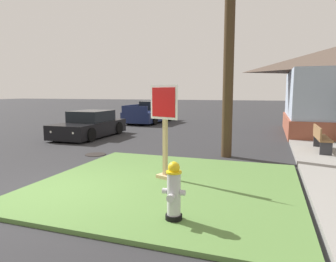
{
  "coord_description": "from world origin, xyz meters",
  "views": [
    {
      "loc": [
        4.23,
        -4.93,
        2.12
      ],
      "look_at": [
        1.23,
        3.81,
        0.93
      ],
      "focal_mm": 31.93,
      "sensor_mm": 36.0,
      "label": 1
    }
  ],
  "objects_px": {
    "stop_sign": "(165,132)",
    "pickup_truck_navy": "(150,114)",
    "manhole_cover": "(96,154)",
    "utility_pole": "(230,9)",
    "street_bench": "(321,137)",
    "fire_hydrant": "(174,192)",
    "parked_sedan_black": "(90,126)"
  },
  "relations": [
    {
      "from": "pickup_truck_navy",
      "to": "utility_pole",
      "type": "bearing_deg",
      "value": -55.6
    },
    {
      "from": "manhole_cover",
      "to": "parked_sedan_black",
      "type": "height_order",
      "value": "parked_sedan_black"
    },
    {
      "from": "parked_sedan_black",
      "to": "utility_pole",
      "type": "xyz_separation_m",
      "value": [
        6.86,
        -2.43,
        4.17
      ]
    },
    {
      "from": "pickup_truck_navy",
      "to": "street_bench",
      "type": "height_order",
      "value": "pickup_truck_navy"
    },
    {
      "from": "pickup_truck_navy",
      "to": "street_bench",
      "type": "relative_size",
      "value": 2.92
    },
    {
      "from": "stop_sign",
      "to": "pickup_truck_navy",
      "type": "relative_size",
      "value": 0.43
    },
    {
      "from": "fire_hydrant",
      "to": "parked_sedan_black",
      "type": "bearing_deg",
      "value": 130.69
    },
    {
      "from": "parked_sedan_black",
      "to": "street_bench",
      "type": "xyz_separation_m",
      "value": [
        9.87,
        -0.91,
        0.05
      ]
    },
    {
      "from": "stop_sign",
      "to": "parked_sedan_black",
      "type": "xyz_separation_m",
      "value": [
        -5.85,
        5.72,
        -0.65
      ]
    },
    {
      "from": "fire_hydrant",
      "to": "street_bench",
      "type": "xyz_separation_m",
      "value": [
        3.09,
        6.98,
        0.06
      ]
    },
    {
      "from": "pickup_truck_navy",
      "to": "utility_pole",
      "type": "distance_m",
      "value": 12.68
    },
    {
      "from": "pickup_truck_navy",
      "to": "utility_pole",
      "type": "relative_size",
      "value": 0.56
    },
    {
      "from": "stop_sign",
      "to": "street_bench",
      "type": "relative_size",
      "value": 1.26
    },
    {
      "from": "parked_sedan_black",
      "to": "street_bench",
      "type": "distance_m",
      "value": 9.91
    },
    {
      "from": "manhole_cover",
      "to": "street_bench",
      "type": "relative_size",
      "value": 0.4
    },
    {
      "from": "street_bench",
      "to": "utility_pole",
      "type": "bearing_deg",
      "value": -153.18
    },
    {
      "from": "utility_pole",
      "to": "street_bench",
      "type": "bearing_deg",
      "value": 26.82
    },
    {
      "from": "fire_hydrant",
      "to": "stop_sign",
      "type": "bearing_deg",
      "value": 113.14
    },
    {
      "from": "fire_hydrant",
      "to": "pickup_truck_navy",
      "type": "height_order",
      "value": "pickup_truck_navy"
    },
    {
      "from": "manhole_cover",
      "to": "parked_sedan_black",
      "type": "relative_size",
      "value": 0.17
    },
    {
      "from": "street_bench",
      "to": "manhole_cover",
      "type": "bearing_deg",
      "value": -159.88
    },
    {
      "from": "fire_hydrant",
      "to": "stop_sign",
      "type": "distance_m",
      "value": 2.45
    },
    {
      "from": "manhole_cover",
      "to": "utility_pole",
      "type": "distance_m",
      "value": 6.46
    },
    {
      "from": "fire_hydrant",
      "to": "manhole_cover",
      "type": "relative_size",
      "value": 1.36
    },
    {
      "from": "manhole_cover",
      "to": "pickup_truck_navy",
      "type": "distance_m",
      "value": 11.35
    },
    {
      "from": "manhole_cover",
      "to": "utility_pole",
      "type": "relative_size",
      "value": 0.08
    },
    {
      "from": "manhole_cover",
      "to": "street_bench",
      "type": "distance_m",
      "value": 7.79
    },
    {
      "from": "stop_sign",
      "to": "utility_pole",
      "type": "relative_size",
      "value": 0.24
    },
    {
      "from": "utility_pole",
      "to": "fire_hydrant",
      "type": "bearing_deg",
      "value": -90.83
    },
    {
      "from": "manhole_cover",
      "to": "street_bench",
      "type": "xyz_separation_m",
      "value": [
        7.3,
        2.67,
        0.59
      ]
    },
    {
      "from": "stop_sign",
      "to": "pickup_truck_navy",
      "type": "height_order",
      "value": "stop_sign"
    },
    {
      "from": "fire_hydrant",
      "to": "stop_sign",
      "type": "relative_size",
      "value": 0.43
    }
  ]
}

